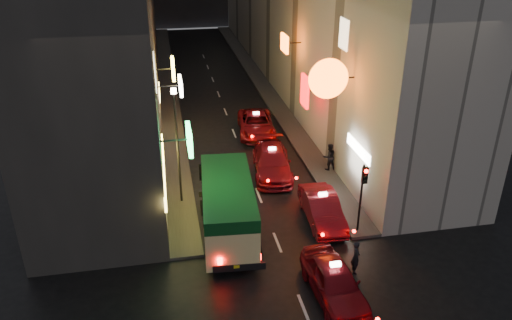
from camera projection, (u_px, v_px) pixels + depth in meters
sidewalk_left at (168, 86)px, 45.22m from camera, size 1.50×52.00×0.15m
sidewalk_right at (260, 81)px, 46.67m from camera, size 1.50×52.00×0.15m
minibus at (228, 203)px, 23.20m from camera, size 2.79×6.72×2.82m
taxi_near at (334, 279)px, 19.74m from camera, size 2.48×5.51×1.89m
taxi_second at (322, 206)px, 24.74m from camera, size 2.40×5.38×1.85m
taxi_third at (272, 160)px, 29.43m from camera, size 3.03×5.88×1.96m
taxi_far at (256, 122)px, 34.95m from camera, size 2.74×5.56×1.88m
pedestrian_crossing at (356, 255)px, 21.11m from camera, size 0.47×0.64×1.76m
pedestrian_sidewalk at (329, 155)px, 29.57m from camera, size 0.77×0.56×1.86m
traffic_light at (363, 185)px, 22.92m from camera, size 0.26×0.43×3.50m
lamp_post at (177, 139)px, 25.07m from camera, size 0.28×0.28×6.22m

